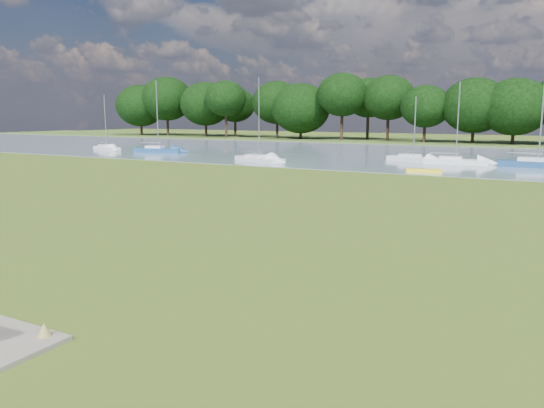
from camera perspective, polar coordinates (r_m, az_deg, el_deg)
The scene contains 11 objects.
ground at distance 23.09m, azimuth -0.35°, elevation -2.27°, with size 220.00×220.00×0.00m, color brown.
river at distance 62.87m, azimuth 18.72°, elevation 4.83°, with size 220.00×40.00×0.10m, color gray.
far_bank at distance 92.50m, azimuth 22.08°, elevation 6.04°, with size 220.00×20.00×0.40m, color #4C6626.
kayak at distance 45.05m, azimuth 16.05°, elevation 3.47°, with size 2.83×0.66×0.28m, color yellow.
tree_line at distance 88.75m, azimuth 20.58°, elevation 10.62°, with size 138.74×9.95×12.04m.
sailboat_0 at distance 53.29m, azimuth 19.07°, elevation 4.54°, with size 6.03×2.39×7.65m.
sailboat_1 at distance 73.18m, azimuth -17.38°, elevation 5.88°, with size 5.70×3.54×7.14m.
sailboat_3 at distance 53.28m, azimuth -1.45°, elevation 5.02°, with size 6.49×4.26×8.25m.
sailboat_5 at distance 66.94m, azimuth -12.17°, elevation 5.87°, with size 6.20×3.17×8.66m.
sailboat_6 at distance 52.63m, azimuth 26.63°, elevation 4.10°, with size 6.47×2.30×9.12m.
sailboat_7 at distance 54.96m, azimuth 14.91°, elevation 4.87°, with size 5.78×3.62×6.41m.
Camera 1 is at (11.01, -19.72, 4.79)m, focal length 35.00 mm.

